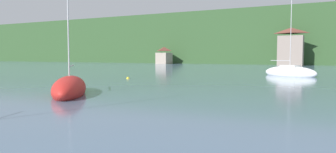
# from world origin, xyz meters

# --- Properties ---
(wooded_hillside) EXTENTS (352.00, 70.31, 37.05)m
(wooded_hillside) POSITION_xyz_m (-5.43, 165.67, 7.58)
(wooded_hillside) COLOR #2D4C28
(wooded_hillside) RESTS_ON ground_plane
(shore_building_west) EXTENTS (4.18, 5.13, 5.73)m
(shore_building_west) POSITION_xyz_m (-40.25, 120.10, 2.79)
(shore_building_west) COLOR gray
(shore_building_west) RESTS_ON ground_plane
(shore_building_westcentral) EXTENTS (6.90, 4.74, 10.57)m
(shore_building_westcentral) POSITION_xyz_m (0.00, 119.91, 5.13)
(shore_building_westcentral) COLOR gray
(shore_building_westcentral) RESTS_ON ground_plane
(sailboat_mid_5) EXTENTS (6.87, 7.78, 10.90)m
(sailboat_mid_5) POSITION_xyz_m (-6.73, 43.03, 0.44)
(sailboat_mid_5) COLOR red
(sailboat_mid_5) RESTS_ON ground_plane
(sailboat_far_7) EXTENTS (7.94, 5.04, 11.35)m
(sailboat_far_7) POSITION_xyz_m (5.25, 73.11, 0.50)
(sailboat_far_7) COLOR white
(sailboat_far_7) RESTS_ON ground_plane
(mooring_buoy_mid) EXTENTS (0.39, 0.39, 0.39)m
(mooring_buoy_mid) POSITION_xyz_m (-12.07, 58.28, 0.00)
(mooring_buoy_mid) COLOR yellow
(mooring_buoy_mid) RESTS_ON ground_plane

